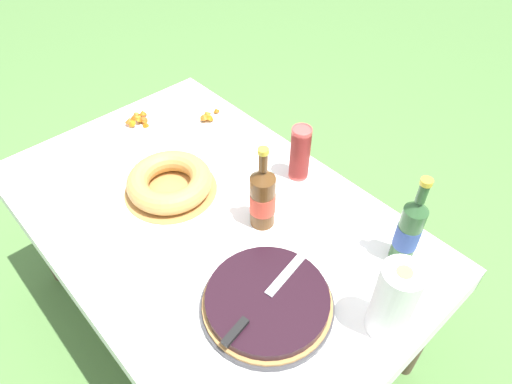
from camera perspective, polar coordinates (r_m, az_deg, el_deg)
The scene contains 12 objects.
ground_plane at distance 2.13m, azimuth -4.65°, elevation -15.50°, with size 16.00×16.00×0.00m, color #568442.
garden_table at distance 1.62m, azimuth -5.91°, elevation -4.46°, with size 1.51×0.97×0.69m.
tablecloth at distance 1.58m, azimuth -6.05°, elevation -3.16°, with size 1.52×0.98×0.10m.
berry_tart at distance 1.32m, azimuth 1.42°, elevation -13.57°, with size 0.38×0.38×0.06m.
serving_knife at distance 1.28m, azimuth 0.64°, elevation -13.63°, with size 0.09×0.37×0.01m.
bundt_cake at distance 1.64m, azimuth -10.74°, elevation 1.21°, with size 0.33×0.33×0.08m.
cup_stack at distance 1.64m, azimuth 5.53°, elevation 4.85°, with size 0.07×0.07×0.21m.
cider_bottle_green at distance 1.42m, azimuth 18.59°, elevation -4.58°, with size 0.07×0.07×0.33m.
cider_bottle_amber at distance 1.45m, azimuth 0.83°, elevation -0.66°, with size 0.08×0.08×0.31m.
snack_plate_near at distance 1.97m, azimuth -6.15°, elevation 9.09°, with size 0.21×0.21×0.05m.
snack_plate_left at distance 2.00m, azimuth -14.61°, elevation 8.55°, with size 0.20×0.20×0.06m.
paper_towel_roll at distance 1.25m, azimuth 16.82°, elevation -12.90°, with size 0.11×0.11×0.25m.
Camera 1 is at (0.89, -0.59, 1.84)m, focal length 32.00 mm.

